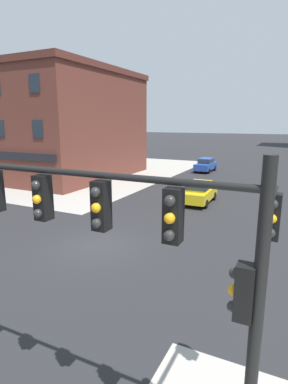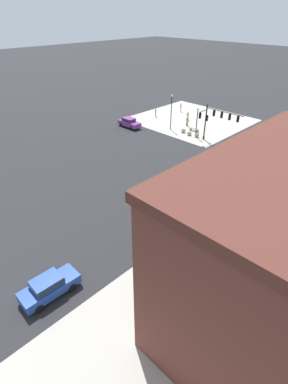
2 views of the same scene
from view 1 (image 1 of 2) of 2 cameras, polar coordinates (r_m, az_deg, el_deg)
ground_plane at (r=16.26m, az=-8.48°, el=-9.66°), size 320.00×320.00×0.00m
sidewalk_far_corner at (r=43.63m, az=-15.30°, el=4.13°), size 32.00×32.00×0.02m
traffic_signal_main at (r=5.54m, az=3.10°, el=-11.10°), size 6.46×2.09×5.71m
car_main_southbound_near at (r=24.39m, az=10.07°, el=0.11°), size 1.97×4.44×1.68m
car_cross_eastbound at (r=40.15m, az=11.14°, el=4.96°), size 1.96×4.44×1.68m
storefront_block_near_corner at (r=39.14m, az=-17.49°, el=11.66°), size 18.69×16.79×11.65m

